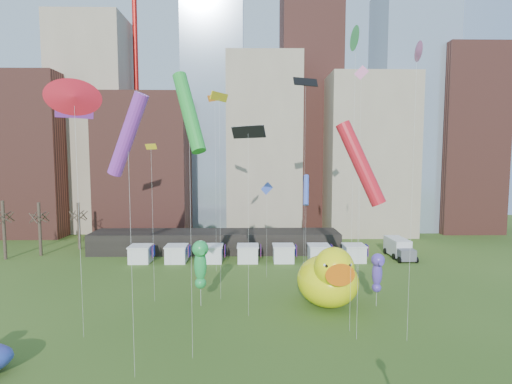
{
  "coord_description": "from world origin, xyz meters",
  "views": [
    {
      "loc": [
        1.26,
        -17.05,
        14.51
      ],
      "look_at": [
        1.74,
        11.61,
        12.0
      ],
      "focal_mm": 27.0,
      "sensor_mm": 36.0,
      "label": 1
    }
  ],
  "objects_px": {
    "box_truck": "(399,248)",
    "big_duck": "(329,278)",
    "seahorse_purple": "(377,269)",
    "seahorse_green": "(200,260)",
    "small_duck": "(320,274)"
  },
  "relations": [
    {
      "from": "box_truck",
      "to": "big_duck",
      "type": "bearing_deg",
      "value": -129.05
    },
    {
      "from": "big_duck",
      "to": "seahorse_purple",
      "type": "distance_m",
      "value": 4.84
    },
    {
      "from": "big_duck",
      "to": "box_truck",
      "type": "distance_m",
      "value": 23.52
    },
    {
      "from": "big_duck",
      "to": "box_truck",
      "type": "xyz_separation_m",
      "value": [
        14.2,
        18.69,
        -1.5
      ]
    },
    {
      "from": "seahorse_green",
      "to": "seahorse_purple",
      "type": "bearing_deg",
      "value": -14.35
    },
    {
      "from": "small_duck",
      "to": "box_truck",
      "type": "height_order",
      "value": "small_duck"
    },
    {
      "from": "seahorse_purple",
      "to": "seahorse_green",
      "type": "bearing_deg",
      "value": 179.39
    },
    {
      "from": "seahorse_green",
      "to": "seahorse_purple",
      "type": "distance_m",
      "value": 17.34
    },
    {
      "from": "small_duck",
      "to": "box_truck",
      "type": "xyz_separation_m",
      "value": [
        13.81,
        12.24,
        0.07
      ]
    },
    {
      "from": "big_duck",
      "to": "seahorse_purple",
      "type": "xyz_separation_m",
      "value": [
        4.77,
        0.06,
        0.79
      ]
    },
    {
      "from": "small_duck",
      "to": "seahorse_green",
      "type": "height_order",
      "value": "seahorse_green"
    },
    {
      "from": "seahorse_green",
      "to": "box_truck",
      "type": "relative_size",
      "value": 1.02
    },
    {
      "from": "small_duck",
      "to": "big_duck",
      "type": "bearing_deg",
      "value": -101.9
    },
    {
      "from": "big_duck",
      "to": "seahorse_purple",
      "type": "relative_size",
      "value": 1.58
    },
    {
      "from": "big_duck",
      "to": "seahorse_purple",
      "type": "bearing_deg",
      "value": -2.32
    }
  ]
}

